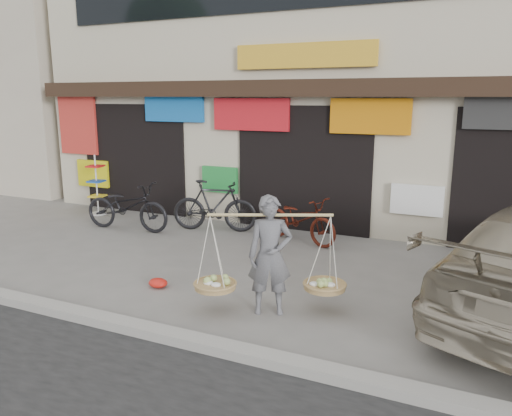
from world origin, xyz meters
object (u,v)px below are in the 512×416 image
at_px(bike_0, 127,206).
at_px(bike_2, 300,219).
at_px(street_vendor, 270,260).
at_px(display_rack, 97,191).
at_px(bike_1, 214,206).

bearing_deg(bike_0, bike_2, -83.38).
bearing_deg(street_vendor, bike_0, 125.75).
bearing_deg(display_rack, bike_0, -28.46).
relative_size(bike_0, bike_1, 1.09).
bearing_deg(bike_2, display_rack, 107.83).
bearing_deg(bike_1, display_rack, 73.04).
height_order(street_vendor, display_rack, street_vendor).
distance_m(bike_0, bike_1, 1.93).
distance_m(street_vendor, bike_0, 5.27).
distance_m(bike_1, display_rack, 3.42).
distance_m(street_vendor, bike_1, 4.38).
bearing_deg(bike_0, display_rack, 57.32).
relative_size(bike_1, bike_2, 1.04).
bearing_deg(display_rack, bike_2, -1.81).
height_order(street_vendor, bike_1, street_vendor).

